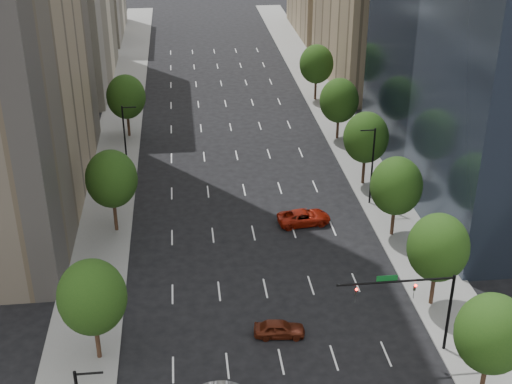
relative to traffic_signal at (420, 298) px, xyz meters
name	(u,v)px	position (x,y,z in m)	size (l,w,h in m)	color
sidewalk_left	(108,196)	(-26.03, 30.00, -5.10)	(6.00, 200.00, 0.15)	slate
sidewalk_right	(375,183)	(4.97, 30.00, -5.10)	(6.00, 200.00, 0.15)	slate
tree_right_0	(492,334)	(3.47, -5.00, 0.22)	(5.20, 5.20, 8.39)	#382316
tree_right_1	(438,248)	(3.47, 6.00, 0.58)	(5.20, 5.20, 8.75)	#382316
tree_right_2	(396,186)	(3.47, 18.00, 0.43)	(5.20, 5.20, 8.61)	#382316
tree_right_3	(366,137)	(3.47, 30.00, 0.72)	(5.20, 5.20, 8.89)	#382316
tree_right_4	(339,101)	(3.47, 44.00, 0.29)	(5.20, 5.20, 8.46)	#382316
tree_right_5	(316,64)	(3.47, 60.00, 0.58)	(5.20, 5.20, 8.75)	#382316
tree_left_0	(92,297)	(-24.53, 2.00, 0.58)	(5.20, 5.20, 8.75)	#382316
tree_left_1	(112,179)	(-24.53, 22.00, 0.79)	(5.20, 5.20, 8.97)	#382316
tree_left_2	(126,97)	(-24.53, 48.00, 0.50)	(5.20, 5.20, 8.68)	#382316
streetlight_rn	(372,164)	(2.91, 25.00, -0.33)	(1.70, 0.20, 9.00)	black
streetlight_ln	(125,140)	(-23.96, 35.00, -0.33)	(1.70, 0.20, 9.00)	black
traffic_signal	(420,298)	(0.00, 0.00, 0.00)	(9.12, 0.40, 7.38)	black
car_maroon	(279,329)	(-10.23, 3.18, -4.47)	(1.67, 4.15, 1.41)	#531C0D
car_red_far	(304,217)	(-5.03, 21.35, -4.40)	(2.57, 5.58, 1.55)	maroon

